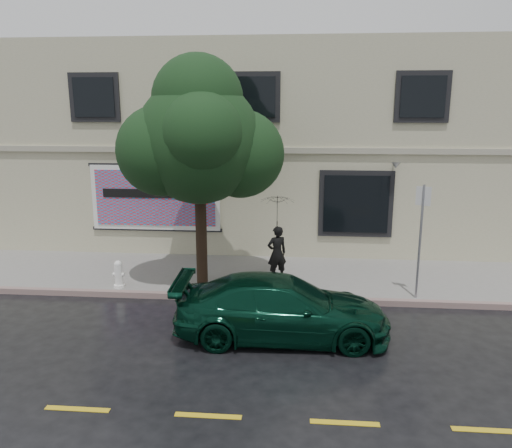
# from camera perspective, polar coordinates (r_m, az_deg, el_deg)

# --- Properties ---
(ground) EXTENTS (90.00, 90.00, 0.00)m
(ground) POSITION_cam_1_polar(r_m,az_deg,el_deg) (11.75, -2.40, -11.45)
(ground) COLOR black
(ground) RESTS_ON ground
(sidewalk) EXTENTS (20.00, 3.50, 0.15)m
(sidewalk) POSITION_cam_1_polar(r_m,az_deg,el_deg) (14.72, -0.80, -5.93)
(sidewalk) COLOR gray
(sidewalk) RESTS_ON ground
(curb) EXTENTS (20.00, 0.18, 0.16)m
(curb) POSITION_cam_1_polar(r_m,az_deg,el_deg) (13.09, -1.57, -8.43)
(curb) COLOR slate
(curb) RESTS_ON ground
(road_marking) EXTENTS (19.00, 0.12, 0.01)m
(road_marking) POSITION_cam_1_polar(r_m,az_deg,el_deg) (8.72, -5.50, -20.98)
(road_marking) COLOR gold
(road_marking) RESTS_ON ground
(building) EXTENTS (20.00, 8.12, 7.00)m
(building) POSITION_cam_1_polar(r_m,az_deg,el_deg) (19.68, 0.84, 9.12)
(building) COLOR #C1B99B
(building) RESTS_ON ground
(billboard) EXTENTS (4.30, 0.16, 2.20)m
(billboard) POSITION_cam_1_polar(r_m,az_deg,el_deg) (16.42, -11.44, 2.96)
(billboard) COLOR white
(billboard) RESTS_ON ground
(car) EXTENTS (4.67, 2.18, 1.34)m
(car) POSITION_cam_1_polar(r_m,az_deg,el_deg) (10.94, 2.96, -9.54)
(car) COLOR black
(car) RESTS_ON ground
(pedestrian) EXTENTS (0.67, 0.57, 1.56)m
(pedestrian) POSITION_cam_1_polar(r_m,az_deg,el_deg) (13.93, 2.40, -3.36)
(pedestrian) COLOR black
(pedestrian) RESTS_ON sidewalk
(umbrella) EXTENTS (1.10, 1.10, 0.74)m
(umbrella) POSITION_cam_1_polar(r_m,az_deg,el_deg) (13.65, 2.45, 1.25)
(umbrella) COLOR black
(umbrella) RESTS_ON pedestrian
(street_tree) EXTENTS (3.23, 3.23, 5.51)m
(street_tree) POSITION_cam_1_polar(r_m,az_deg,el_deg) (13.07, -6.55, 9.29)
(street_tree) COLOR black
(street_tree) RESTS_ON sidewalk
(fire_hydrant) EXTENTS (0.31, 0.29, 0.75)m
(fire_hydrant) POSITION_cam_1_polar(r_m,az_deg,el_deg) (13.98, -15.43, -5.57)
(fire_hydrant) COLOR white
(fire_hydrant) RESTS_ON sidewalk
(sign_pole) EXTENTS (0.34, 0.16, 2.92)m
(sign_pole) POSITION_cam_1_polar(r_m,az_deg,el_deg) (13.01, 18.30, -0.90)
(sign_pole) COLOR #989AA1
(sign_pole) RESTS_ON sidewalk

